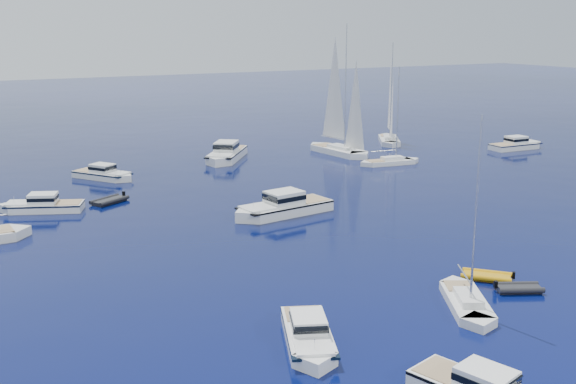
% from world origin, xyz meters
% --- Properties ---
extents(ground, '(400.00, 400.00, 0.00)m').
position_xyz_m(ground, '(0.00, 0.00, 0.00)').
color(ground, '#091255').
rests_on(ground, ground).
extents(motor_cruiser_left, '(5.27, 8.18, 2.06)m').
position_xyz_m(motor_cruiser_left, '(-13.60, 0.84, 0.00)').
color(motor_cruiser_left, white).
rests_on(motor_cruiser_left, ground).
extents(motor_cruiser_centre, '(10.76, 4.54, 2.74)m').
position_xyz_m(motor_cruiser_centre, '(-2.50, 24.76, 0.00)').
color(motor_cruiser_centre, white).
rests_on(motor_cruiser_centre, ground).
extents(motor_cruiser_far_r, '(8.83, 3.04, 2.29)m').
position_xyz_m(motor_cruiser_far_r, '(41.75, 39.50, 0.00)').
color(motor_cruiser_far_r, white).
rests_on(motor_cruiser_far_r, ground).
extents(motor_cruiser_far_l, '(8.44, 5.48, 2.13)m').
position_xyz_m(motor_cruiser_far_l, '(-21.37, 36.28, 0.00)').
color(motor_cruiser_far_l, white).
rests_on(motor_cruiser_far_l, ground).
extents(motor_cruiser_distant, '(9.45, 10.91, 2.92)m').
position_xyz_m(motor_cruiser_distant, '(3.52, 51.33, 0.00)').
color(motor_cruiser_distant, white).
rests_on(motor_cruiser_distant, ground).
extents(motor_cruiser_horizon, '(6.58, 8.06, 2.12)m').
position_xyz_m(motor_cruiser_horizon, '(-12.90, 47.39, 0.00)').
color(motor_cruiser_horizon, silver).
rests_on(motor_cruiser_horizon, ground).
extents(sailboat_fore, '(5.97, 8.36, 12.29)m').
position_xyz_m(sailboat_fore, '(-2.60, 0.71, 0.00)').
color(sailboat_fore, white).
rests_on(sailboat_fore, ground).
extents(sailboat_centre, '(8.55, 3.28, 12.24)m').
position_xyz_m(sailboat_centre, '(19.94, 38.99, 0.00)').
color(sailboat_centre, white).
rests_on(sailboat_centre, ground).
extents(sailboat_sails_r, '(4.42, 12.13, 17.42)m').
position_xyz_m(sailboat_sails_r, '(18.28, 48.04, 0.00)').
color(sailboat_sails_r, white).
rests_on(sailboat_sails_r, ground).
extents(sailboat_sails_far, '(7.46, 9.97, 14.80)m').
position_xyz_m(sailboat_sails_far, '(29.49, 52.13, 0.00)').
color(sailboat_sails_far, white).
rests_on(sailboat_sails_far, ground).
extents(tender_yellow, '(3.73, 3.83, 0.95)m').
position_xyz_m(tender_yellow, '(1.84, 3.64, 0.00)').
color(tender_yellow, '#CC8D0C').
rests_on(tender_yellow, ground).
extents(tender_grey_near, '(3.50, 2.89, 0.95)m').
position_xyz_m(tender_grey_near, '(2.08, 1.01, 0.00)').
color(tender_grey_near, black).
rests_on(tender_grey_near, ground).
extents(tender_grey_far, '(4.35, 3.69, 0.95)m').
position_xyz_m(tender_grey_far, '(-15.12, 36.43, 0.00)').
color(tender_grey_far, black).
rests_on(tender_grey_far, ground).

